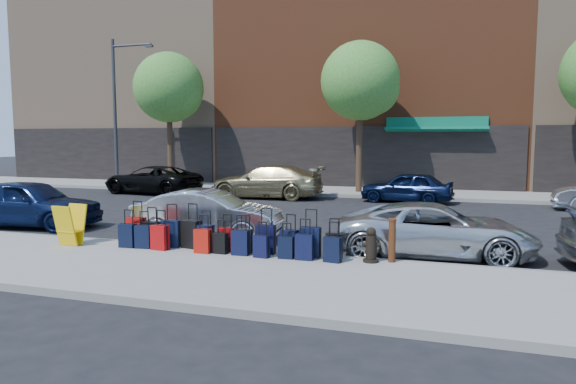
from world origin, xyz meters
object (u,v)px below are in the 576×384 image
(tree_center, at_px, (363,83))
(streetlight, at_px, (118,104))
(car_near_0, at_px, (29,203))
(display_rack, at_px, (70,225))
(fire_hydrant, at_px, (371,246))
(suitcase_front_5, at_px, (226,239))
(bollard, at_px, (392,240))
(tree_left, at_px, (171,89))
(car_near_1, at_px, (208,214))
(car_far_1, at_px, (266,182))
(car_near_2, at_px, (436,230))
(car_far_0, at_px, (152,180))
(car_far_2, at_px, (407,187))

(tree_center, xyz_separation_m, streetlight, (-13.44, -0.70, -0.75))
(car_near_0, bearing_deg, display_rack, -129.75)
(display_rack, bearing_deg, fire_hydrant, 8.30)
(suitcase_front_5, xyz_separation_m, display_rack, (-3.90, -0.57, 0.22))
(bollard, bearing_deg, tree_left, 133.76)
(streetlight, relative_size, display_rack, 8.11)
(tree_center, distance_m, display_rack, 16.28)
(car_near_1, relative_size, car_far_1, 0.77)
(display_rack, bearing_deg, streetlight, 126.07)
(car_near_0, distance_m, car_near_2, 12.16)
(tree_center, xyz_separation_m, car_far_0, (-10.06, -2.76, -4.72))
(fire_hydrant, height_order, bollard, bollard)
(car_near_1, bearing_deg, display_rack, 128.35)
(car_near_2, bearing_deg, car_far_2, 4.32)
(car_far_0, height_order, car_far_1, car_far_1)
(car_near_0, bearing_deg, tree_left, 4.23)
(streetlight, height_order, car_far_0, streetlight)
(car_far_2, bearing_deg, streetlight, -90.01)
(suitcase_front_5, distance_m, fire_hydrant, 3.36)
(streetlight, xyz_separation_m, car_near_2, (17.38, -12.03, -4.03))
(car_near_0, height_order, car_near_1, car_near_0)
(tree_left, height_order, streetlight, streetlight)
(bollard, relative_size, car_far_0, 0.18)
(car_near_2, bearing_deg, suitcase_front_5, 104.57)
(streetlight, height_order, car_far_1, streetlight)
(streetlight, bearing_deg, suitcase_front_5, -46.83)
(display_rack, bearing_deg, tree_left, 115.77)
(tree_left, xyz_separation_m, car_near_0, (2.28, -12.46, -4.66))
(streetlight, distance_m, car_near_2, 21.52)
(fire_hydrant, relative_size, car_near_0, 0.17)
(bollard, height_order, car_near_0, car_near_0)
(streetlight, bearing_deg, tree_left, 13.39)
(fire_hydrant, distance_m, bollard, 0.46)
(car_near_1, bearing_deg, car_near_0, 83.86)
(fire_hydrant, xyz_separation_m, car_far_1, (-6.64, 11.53, 0.27))
(tree_left, bearing_deg, tree_center, 0.00)
(car_near_1, distance_m, car_far_1, 9.76)
(car_near_0, bearing_deg, tree_center, -39.57)
(suitcase_front_5, bearing_deg, tree_center, 93.38)
(fire_hydrant, relative_size, car_near_2, 0.16)
(car_near_0, height_order, car_far_1, car_far_1)
(tree_center, distance_m, streetlight, 13.48)
(bollard, distance_m, car_near_2, 1.70)
(tree_left, distance_m, tree_center, 10.50)
(car_far_1, bearing_deg, suitcase_front_5, 14.06)
(suitcase_front_5, distance_m, car_far_1, 11.96)
(car_near_0, distance_m, car_far_1, 10.54)
(display_rack, relative_size, car_far_2, 0.25)
(bollard, bearing_deg, car_far_1, 121.78)
(car_near_2, bearing_deg, bollard, 146.11)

